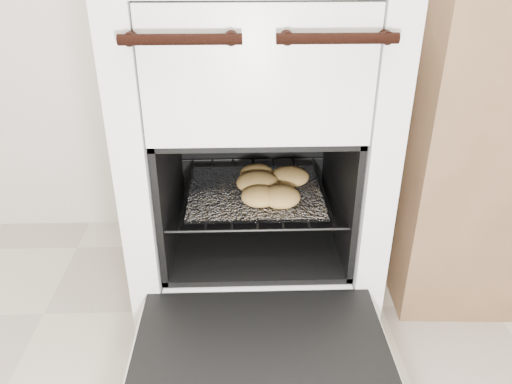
% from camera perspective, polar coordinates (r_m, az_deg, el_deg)
% --- Properties ---
extents(stove, '(0.62, 0.69, 0.94)m').
position_cam_1_polar(stove, '(1.37, -0.21, 4.80)').
color(stove, silver).
rests_on(stove, ground).
extents(oven_door, '(0.55, 0.43, 0.04)m').
position_cam_1_polar(oven_door, '(1.09, 0.68, -18.94)').
color(oven_door, black).
rests_on(oven_door, stove).
extents(oven_rack, '(0.45, 0.43, 0.01)m').
position_cam_1_polar(oven_rack, '(1.35, -0.11, 0.21)').
color(oven_rack, black).
rests_on(oven_rack, stove).
extents(foil_sheet, '(0.35, 0.31, 0.01)m').
position_cam_1_polar(foil_sheet, '(1.33, -0.09, 0.03)').
color(foil_sheet, white).
rests_on(foil_sheet, oven_rack).
extents(baked_rolls, '(0.24, 0.27, 0.05)m').
position_cam_1_polar(baked_rolls, '(1.31, 1.50, 0.88)').
color(baked_rolls, tan).
rests_on(baked_rolls, foil_sheet).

